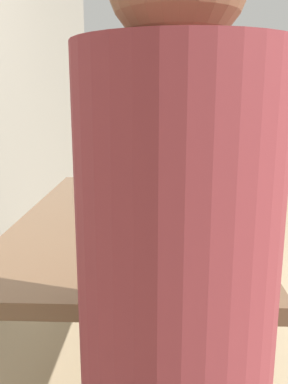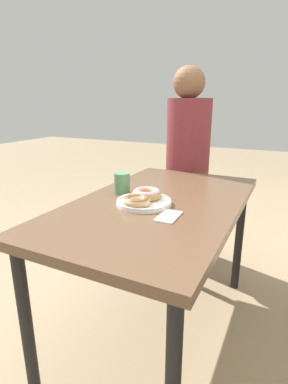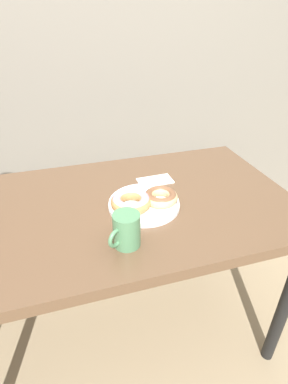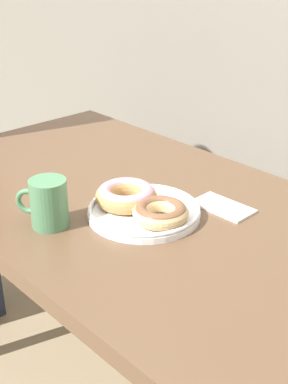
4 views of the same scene
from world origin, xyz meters
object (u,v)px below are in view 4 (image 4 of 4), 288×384
Objects in this scene: napkin at (223,207)px; dining_table at (133,227)px; coffee_mug at (48,203)px; donut_plate at (141,205)px.

dining_table is at bearing -146.09° from napkin.
coffee_mug is at bearing -120.93° from napkin.
donut_plate is 0.21m from coffee_mug.
dining_table is 5.08× the size of donut_plate.
coffee_mug is (-0.11, -0.18, 0.03)m from donut_plate.
napkin is at bearing 33.91° from dining_table.
donut_plate is (0.08, -0.05, 0.10)m from dining_table.
donut_plate is at bearing -30.00° from dining_table.
donut_plate is at bearing -121.02° from napkin.
napkin is at bearing 58.98° from donut_plate.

